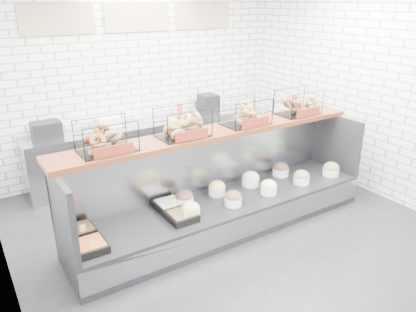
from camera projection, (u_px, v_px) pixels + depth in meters
ground at (238, 237)px, 5.04m from camera, size 5.50×5.50×0.00m
room_shell at (212, 64)px, 4.77m from camera, size 5.02×5.51×3.01m
display_case at (223, 203)px, 5.19m from camera, size 4.00×0.90×1.20m
bagel_shelf at (216, 121)px, 4.95m from camera, size 4.10×0.50×0.40m
prep_counter at (151, 146)px, 6.77m from camera, size 4.00×0.60×1.20m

